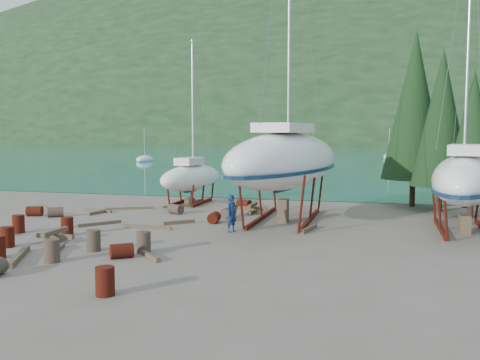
% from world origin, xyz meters
% --- Properties ---
extents(ground, '(600.00, 600.00, 0.00)m').
position_xyz_m(ground, '(0.00, 0.00, 0.00)').
color(ground, '#655A4F').
rests_on(ground, ground).
extents(bay_water, '(700.00, 700.00, 0.00)m').
position_xyz_m(bay_water, '(0.00, 315.00, 0.01)').
color(bay_water, '#1A6D86').
rests_on(bay_water, ground).
extents(far_hill, '(800.00, 360.00, 110.00)m').
position_xyz_m(far_hill, '(0.00, 320.00, 0.00)').
color(far_hill, black).
rests_on(far_hill, ground).
extents(far_house_left, '(6.60, 5.60, 5.60)m').
position_xyz_m(far_house_left, '(-60.00, 190.00, 2.92)').
color(far_house_left, beige).
rests_on(far_house_left, ground).
extents(far_house_center, '(6.60, 5.60, 5.60)m').
position_xyz_m(far_house_center, '(-20.00, 190.00, 2.92)').
color(far_house_center, beige).
rests_on(far_house_center, ground).
extents(far_house_right, '(6.60, 5.60, 5.60)m').
position_xyz_m(far_house_right, '(30.00, 190.00, 2.92)').
color(far_house_right, beige).
rests_on(far_house_right, ground).
extents(cypress_near_right, '(3.60, 3.60, 10.00)m').
position_xyz_m(cypress_near_right, '(12.50, 12.00, 5.79)').
color(cypress_near_right, black).
rests_on(cypress_near_right, ground).
extents(cypress_mid_right, '(3.06, 3.06, 8.50)m').
position_xyz_m(cypress_mid_right, '(14.00, 10.00, 4.92)').
color(cypress_mid_right, black).
rests_on(cypress_mid_right, ground).
extents(cypress_back_left, '(4.14, 4.14, 11.50)m').
position_xyz_m(cypress_back_left, '(11.00, 14.00, 6.66)').
color(cypress_back_left, black).
rests_on(cypress_back_left, ground).
extents(moored_boat_left, '(2.00, 5.00, 6.05)m').
position_xyz_m(moored_boat_left, '(-30.00, 60.00, 0.39)').
color(moored_boat_left, white).
rests_on(moored_boat_left, ground).
extents(moored_boat_mid, '(2.00, 5.00, 6.05)m').
position_xyz_m(moored_boat_mid, '(10.00, 80.00, 0.39)').
color(moored_boat_mid, white).
rests_on(moored_boat_mid, ground).
extents(moored_boat_far, '(2.00, 5.00, 6.05)m').
position_xyz_m(moored_boat_far, '(-8.00, 110.00, 0.39)').
color(moored_boat_far, white).
rests_on(moored_boat_far, ground).
extents(large_sailboat_near, '(6.35, 13.85, 21.03)m').
position_xyz_m(large_sailboat_near, '(3.89, 6.19, 3.38)').
color(large_sailboat_near, white).
rests_on(large_sailboat_near, ground).
extents(large_sailboat_far, '(4.65, 10.60, 16.22)m').
position_xyz_m(large_sailboat_far, '(13.00, 5.18, 2.65)').
color(large_sailboat_far, white).
rests_on(large_sailboat_far, ground).
extents(small_sailboat_shore, '(3.45, 7.28, 11.20)m').
position_xyz_m(small_sailboat_shore, '(-3.64, 11.49, 1.85)').
color(small_sailboat_shore, white).
rests_on(small_sailboat_shore, ground).
extents(worker, '(0.69, 0.80, 1.86)m').
position_xyz_m(worker, '(1.97, 2.05, 0.93)').
color(worker, navy).
rests_on(worker, ground).
extents(drum_2, '(1.01, 0.80, 0.58)m').
position_xyz_m(drum_2, '(-10.64, 3.92, 0.29)').
color(drum_2, '#601B10').
rests_on(drum_2, ground).
extents(drum_4, '(1.03, 0.87, 0.58)m').
position_xyz_m(drum_4, '(0.48, 10.14, 0.29)').
color(drum_4, '#601B10').
rests_on(drum_4, ground).
extents(drum_5, '(0.58, 0.58, 0.88)m').
position_xyz_m(drum_5, '(-0.25, -3.27, 0.44)').
color(drum_5, '#2D2823').
rests_on(drum_5, ground).
extents(drum_6, '(0.64, 0.92, 0.58)m').
position_xyz_m(drum_6, '(0.29, 4.40, 0.29)').
color(drum_6, '#601B10').
rests_on(drum_6, ground).
extents(drum_7, '(0.58, 0.58, 0.88)m').
position_xyz_m(drum_7, '(1.12, -8.85, 0.44)').
color(drum_7, '#601B10').
rests_on(drum_7, ground).
extents(drum_8, '(0.58, 0.58, 0.88)m').
position_xyz_m(drum_8, '(-8.05, -0.87, 0.44)').
color(drum_8, '#601B10').
rests_on(drum_8, ground).
extents(drum_9, '(1.04, 0.88, 0.58)m').
position_xyz_m(drum_9, '(-2.93, 6.84, 0.29)').
color(drum_9, '#2D2823').
rests_on(drum_9, ground).
extents(drum_11, '(0.80, 1.01, 0.58)m').
position_xyz_m(drum_11, '(0.50, 6.41, 0.29)').
color(drum_11, '#2D2823').
rests_on(drum_11, ground).
extents(drum_12, '(1.05, 0.99, 0.58)m').
position_xyz_m(drum_12, '(-0.68, -4.36, 0.29)').
color(drum_12, '#601B10').
rests_on(drum_12, ground).
extents(drum_13, '(0.58, 0.58, 0.88)m').
position_xyz_m(drum_13, '(-6.35, -3.79, 0.44)').
color(drum_13, '#601B10').
rests_on(drum_13, ground).
extents(drum_14, '(0.58, 0.58, 0.88)m').
position_xyz_m(drum_14, '(-5.37, -0.84, 0.44)').
color(drum_14, '#601B10').
rests_on(drum_14, ground).
extents(drum_15, '(1.05, 0.97, 0.58)m').
position_xyz_m(drum_15, '(-9.24, 3.92, 0.29)').
color(drum_15, '#2D2823').
rests_on(drum_15, ground).
extents(drum_16, '(0.58, 0.58, 0.88)m').
position_xyz_m(drum_16, '(-2.90, -5.65, 0.44)').
color(drum_16, '#2D2823').
rests_on(drum_16, ground).
extents(drum_17, '(0.58, 0.58, 0.88)m').
position_xyz_m(drum_17, '(-2.40, -3.51, 0.44)').
color(drum_17, '#2D2823').
rests_on(drum_17, ground).
extents(timber_0, '(0.28, 2.80, 0.14)m').
position_xyz_m(timber_0, '(-3.57, 12.10, 0.07)').
color(timber_0, brown).
rests_on(timber_0, ground).
extents(timber_1, '(0.59, 2.09, 0.19)m').
position_xyz_m(timber_1, '(5.60, 3.36, 0.10)').
color(timber_1, brown).
rests_on(timber_1, ground).
extents(timber_2, '(2.04, 1.37, 0.19)m').
position_xyz_m(timber_2, '(-11.91, 6.58, 0.09)').
color(timber_2, brown).
rests_on(timber_2, ground).
extents(timber_4, '(0.50, 1.82, 0.17)m').
position_xyz_m(timber_4, '(-7.48, 5.74, 0.09)').
color(timber_4, brown).
rests_on(timber_4, ground).
extents(timber_5, '(1.26, 2.82, 0.16)m').
position_xyz_m(timber_5, '(-3.57, -4.46, 0.08)').
color(timber_5, brown).
rests_on(timber_5, ground).
extents(timber_7, '(1.41, 1.36, 0.17)m').
position_xyz_m(timber_7, '(0.37, -4.05, 0.09)').
color(timber_7, brown).
rests_on(timber_7, ground).
extents(timber_8, '(1.44, 1.38, 0.19)m').
position_xyz_m(timber_8, '(-1.42, 3.55, 0.09)').
color(timber_8, brown).
rests_on(timber_8, ground).
extents(timber_9, '(1.95, 1.71, 0.15)m').
position_xyz_m(timber_9, '(-3.76, 9.69, 0.08)').
color(timber_9, brown).
rests_on(timber_9, ground).
extents(timber_11, '(2.71, 0.30, 0.15)m').
position_xyz_m(timber_11, '(-2.49, 1.86, 0.08)').
color(timber_11, brown).
rests_on(timber_11, ground).
extents(timber_12, '(1.62, 1.97, 0.17)m').
position_xyz_m(timber_12, '(-5.36, 2.13, 0.08)').
color(timber_12, brown).
rests_on(timber_12, ground).
extents(timber_15, '(2.73, 1.53, 0.15)m').
position_xyz_m(timber_15, '(-6.51, 7.83, 0.07)').
color(timber_15, brown).
rests_on(timber_15, ground).
extents(timber_16, '(1.59, 2.95, 0.23)m').
position_xyz_m(timber_16, '(-4.44, -5.55, 0.11)').
color(timber_16, brown).
rests_on(timber_16, ground).
extents(timber_17, '(2.12, 0.62, 0.16)m').
position_xyz_m(timber_17, '(-7.94, 6.42, 0.08)').
color(timber_17, brown).
rests_on(timber_17, ground).
extents(timber_pile_fore, '(1.80, 1.80, 0.60)m').
position_xyz_m(timber_pile_fore, '(-4.90, -2.50, 0.30)').
color(timber_pile_fore, brown).
rests_on(timber_pile_fore, ground).
extents(timber_pile_aft, '(1.80, 1.80, 0.60)m').
position_xyz_m(timber_pile_aft, '(1.49, 8.28, 0.30)').
color(timber_pile_aft, brown).
rests_on(timber_pile_aft, ground).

